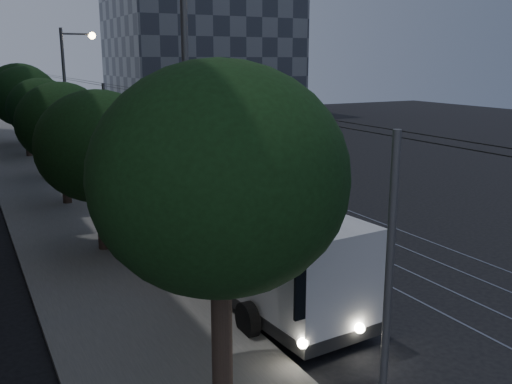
{
  "coord_description": "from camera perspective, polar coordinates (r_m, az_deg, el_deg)",
  "views": [
    {
      "loc": [
        -11.39,
        -16.87,
        7.07
      ],
      "look_at": [
        -0.81,
        3.38,
        1.74
      ],
      "focal_mm": 40.0,
      "sensor_mm": 36.0,
      "label": 1
    }
  ],
  "objects": [
    {
      "name": "streetlamp_far",
      "position": [
        38.46,
        -17.98,
        10.12
      ],
      "size": [
        2.2,
        0.44,
        8.97
      ],
      "color": "#545456",
      "rests_on": "ground"
    },
    {
      "name": "overhead_wires",
      "position": [
        37.6,
        -17.76,
        7.03
      ],
      "size": [
        2.23,
        90.0,
        6.0
      ],
      "color": "black",
      "rests_on": "ground"
    },
    {
      "name": "pickup_silver",
      "position": [
        28.91,
        -9.44,
        0.64
      ],
      "size": [
        3.41,
        6.68,
        1.81
      ],
      "primitive_type": "imported",
      "rotation": [
        0.0,
        0.0,
        0.07
      ],
      "color": "#929599",
      "rests_on": "ground"
    },
    {
      "name": "car_white_b",
      "position": [
        40.18,
        -17.09,
        3.47
      ],
      "size": [
        3.41,
        5.34,
        1.44
      ],
      "primitive_type": "imported",
      "rotation": [
        0.0,
        0.0,
        0.31
      ],
      "color": "white",
      "rests_on": "ground"
    },
    {
      "name": "tree_2",
      "position": [
        29.05,
        -18.87,
        6.55
      ],
      "size": [
        4.31,
        4.31,
        6.04
      ],
      "color": "#31231B",
      "rests_on": "ground"
    },
    {
      "name": "car_white_d",
      "position": [
        47.99,
        -17.28,
        4.97
      ],
      "size": [
        3.2,
        4.66,
        1.47
      ],
      "primitive_type": "imported",
      "rotation": [
        0.0,
        0.0,
        0.38
      ],
      "color": "silver",
      "rests_on": "ground"
    },
    {
      "name": "tree_0",
      "position": [
        11.09,
        -3.67,
        1.31
      ],
      "size": [
        5.1,
        5.1,
        7.11
      ],
      "color": "#31231B",
      "rests_on": "ground"
    },
    {
      "name": "car_white_a",
      "position": [
        35.45,
        -14.57,
        2.3
      ],
      "size": [
        1.9,
        4.0,
        1.32
      ],
      "primitive_type": "imported",
      "rotation": [
        0.0,
        0.0,
        0.09
      ],
      "color": "white",
      "rests_on": "ground"
    },
    {
      "name": "building_distant_right",
      "position": [
        77.8,
        -5.56,
        16.72
      ],
      "size": [
        22.0,
        18.0,
        24.0
      ],
      "primitive_type": "cube",
      "color": "#343942",
      "rests_on": "ground"
    },
    {
      "name": "car_white_c",
      "position": [
        46.28,
        -16.55,
        4.79
      ],
      "size": [
        2.16,
        4.9,
        1.57
      ],
      "primitive_type": "imported",
      "rotation": [
        0.0,
        0.0,
        -0.11
      ],
      "color": "white",
      "rests_on": "ground"
    },
    {
      "name": "tree_1",
      "position": [
        21.37,
        -15.48,
        4.4
      ],
      "size": [
        4.52,
        4.52,
        6.05
      ],
      "color": "#31231B",
      "rests_on": "ground"
    },
    {
      "name": "tree_5",
      "position": [
        51.17,
        -22.53,
        9.04
      ],
      "size": [
        5.5,
        5.5,
        6.77
      ],
      "color": "#31231B",
      "rests_on": "ground"
    },
    {
      "name": "streetlamp_near",
      "position": [
        16.36,
        -5.62,
        9.5
      ],
      "size": [
        2.43,
        0.44,
        10.05
      ],
      "color": "#545456",
      "rests_on": "ground"
    },
    {
      "name": "sidewalk",
      "position": [
        37.73,
        -21.17,
        1.56
      ],
      "size": [
        5.0,
        90.0,
        0.15
      ],
      "primitive_type": "cube",
      "color": "slate",
      "rests_on": "ground"
    },
    {
      "name": "tree_3",
      "position": [
        35.94,
        -20.67,
        7.79
      ],
      "size": [
        3.91,
        3.91,
        6.03
      ],
      "color": "#31231B",
      "rests_on": "ground"
    },
    {
      "name": "tram_rails",
      "position": [
        40.03,
        -6.83,
        2.89
      ],
      "size": [
        4.52,
        90.0,
        0.02
      ],
      "color": "gray",
      "rests_on": "ground"
    },
    {
      "name": "ground",
      "position": [
        21.55,
        6.12,
        -6.09
      ],
      "size": [
        120.0,
        120.0,
        0.0
      ],
      "primitive_type": "plane",
      "color": "black",
      "rests_on": "ground"
    },
    {
      "name": "tree_4",
      "position": [
        44.69,
        -22.16,
        8.79
      ],
      "size": [
        4.82,
        4.82,
        6.6
      ],
      "color": "#31231B",
      "rests_on": "ground"
    },
    {
      "name": "trolleybus",
      "position": [
        18.42,
        -2.98,
        -4.03
      ],
      "size": [
        3.35,
        11.97,
        5.63
      ],
      "rotation": [
        0.0,
        0.0,
        0.08
      ],
      "color": "silver",
      "rests_on": "ground"
    }
  ]
}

